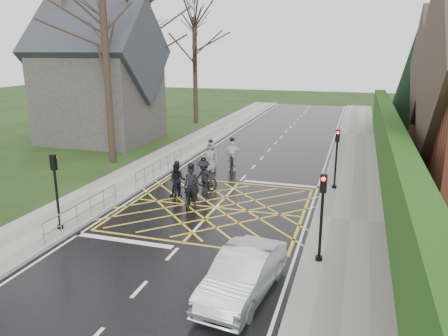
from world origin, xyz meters
The scene contains 22 objects.
ground centered at (0.00, 0.00, 0.00)m, with size 120.00×120.00×0.00m, color black.
road centered at (0.00, 0.00, 0.01)m, with size 9.00×80.00×0.01m, color black.
sidewalk_right centered at (6.00, 0.00, 0.07)m, with size 3.00×80.00×0.15m, color gray.
sidewalk_left centered at (-6.00, 0.00, 0.07)m, with size 3.00×80.00×0.15m, color gray.
stone_wall centered at (7.75, 6.00, 0.35)m, with size 0.50×38.00×0.70m, color slate.
hedge centered at (7.75, 6.00, 2.10)m, with size 0.90×38.00×2.80m, color #123D10.
conifer centered at (10.75, 26.00, 4.99)m, with size 4.60×4.60×10.00m.
church centered at (-13.54, 12.00, 4.93)m, with size 8.80×7.80×11.00m.
tree_near centered at (-9.00, 6.00, 7.91)m, with size 9.24×9.24×11.44m.
tree_mid centered at (-10.00, 14.00, 8.63)m, with size 10.08×10.08×12.48m.
tree_far centered at (-9.30, 22.00, 7.19)m, with size 8.40×8.40×10.40m.
railing_south centered at (-4.65, -3.50, 0.78)m, with size 0.05×5.04×1.03m.
railing_north centered at (-4.65, 4.00, 0.79)m, with size 0.05×6.04×1.03m.
traffic_light_ne centered at (5.10, 4.20, 1.66)m, with size 0.24×0.31×3.21m.
traffic_light_se centered at (5.10, -4.20, 1.66)m, with size 0.24×0.31×3.21m.
traffic_light_sw centered at (-5.10, -4.50, 1.66)m, with size 0.24×0.31×3.21m.
cyclist_rear centered at (-1.17, -0.14, 0.68)m, with size 1.16×2.25×2.08m.
cyclist_back centered at (-2.28, 0.83, 0.71)m, with size 1.01×1.94×1.87m.
cyclist_mid centered at (-1.18, 1.61, 0.72)m, with size 1.48×2.12×1.96m.
cyclist_front centered at (-1.08, 6.39, 0.75)m, with size 1.17×2.11×2.04m.
cyclist_lead centered at (-2.25, 5.84, 0.68)m, with size 0.90×2.04×1.95m.
car centered at (3.11, -6.86, 0.70)m, with size 1.47×4.22×1.39m, color silver.
Camera 1 is at (6.00, -18.11, 7.13)m, focal length 35.00 mm.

